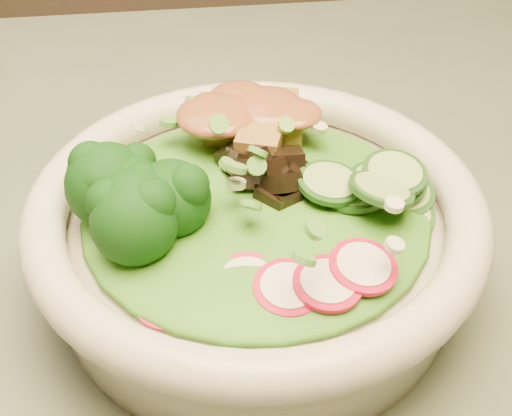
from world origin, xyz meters
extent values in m
cube|color=#515D4D|center=(0.00, 0.00, 0.73)|extent=(1.20, 0.80, 0.03)
cylinder|color=beige|center=(-0.08, 0.00, 0.77)|extent=(0.23, 0.23, 0.05)
torus|color=beige|center=(-0.08, 0.00, 0.81)|extent=(0.26, 0.26, 0.02)
ellipsoid|color=#276A16|center=(-0.08, 0.00, 0.81)|extent=(0.20, 0.20, 0.02)
ellipsoid|color=brown|center=(-0.08, 0.06, 0.83)|extent=(0.07, 0.05, 0.02)
camera|label=1|loc=(-0.12, -0.31, 1.06)|focal=50.00mm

